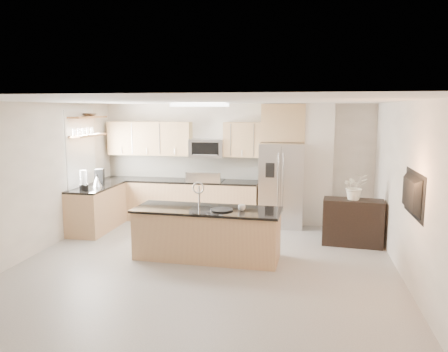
% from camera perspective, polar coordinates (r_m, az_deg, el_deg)
% --- Properties ---
extents(floor, '(6.50, 6.50, 0.00)m').
position_cam_1_polar(floor, '(6.98, -2.87, -12.13)').
color(floor, '#A7A29E').
rests_on(floor, ground).
extents(ceiling, '(6.00, 6.50, 0.02)m').
position_cam_1_polar(ceiling, '(6.52, -3.05, 9.75)').
color(ceiling, white).
rests_on(ceiling, wall_back).
extents(wall_back, '(6.00, 0.02, 2.60)m').
position_cam_1_polar(wall_back, '(9.78, 1.48, 1.79)').
color(wall_back, white).
rests_on(wall_back, floor).
extents(wall_front, '(6.00, 0.02, 2.60)m').
position_cam_1_polar(wall_front, '(3.64, -15.14, -10.54)').
color(wall_front, white).
rests_on(wall_front, floor).
extents(wall_left, '(0.02, 6.50, 2.60)m').
position_cam_1_polar(wall_left, '(7.88, -24.69, -0.71)').
color(wall_left, white).
rests_on(wall_left, floor).
extents(wall_right, '(0.02, 6.50, 2.60)m').
position_cam_1_polar(wall_right, '(6.62, 23.23, -2.29)').
color(wall_right, white).
rests_on(wall_right, floor).
extents(back_counter, '(3.55, 0.66, 1.44)m').
position_cam_1_polar(back_counter, '(9.88, -5.88, -3.06)').
color(back_counter, tan).
rests_on(back_counter, floor).
extents(left_counter, '(0.66, 1.50, 0.92)m').
position_cam_1_polar(left_counter, '(9.42, -16.27, -4.02)').
color(left_counter, tan).
rests_on(left_counter, floor).
extents(range, '(0.76, 0.64, 1.14)m').
position_cam_1_polar(range, '(9.71, -2.35, -3.22)').
color(range, black).
rests_on(range, floor).
extents(upper_cabinets, '(3.50, 0.33, 0.75)m').
position_cam_1_polar(upper_cabinets, '(9.86, -6.18, 4.86)').
color(upper_cabinets, tan).
rests_on(upper_cabinets, wall_back).
extents(microwave, '(0.76, 0.40, 0.40)m').
position_cam_1_polar(microwave, '(9.66, -2.23, 3.66)').
color(microwave, '#B5B5B8').
rests_on(microwave, upper_cabinets).
extents(refrigerator, '(0.92, 0.78, 1.78)m').
position_cam_1_polar(refrigerator, '(9.36, 7.52, -1.13)').
color(refrigerator, '#B5B5B8').
rests_on(refrigerator, floor).
extents(partition_column, '(0.60, 0.30, 2.60)m').
position_cam_1_polar(partition_column, '(9.52, 12.22, 1.40)').
color(partition_column, silver).
rests_on(partition_column, floor).
extents(window, '(0.04, 1.15, 1.65)m').
position_cam_1_polar(window, '(9.38, -18.23, 3.20)').
color(window, white).
rests_on(window, wall_left).
extents(shelf_lower, '(0.30, 1.20, 0.04)m').
position_cam_1_polar(shelf_lower, '(9.39, -17.34, 5.09)').
color(shelf_lower, '#96653C').
rests_on(shelf_lower, wall_left).
extents(shelf_upper, '(0.30, 1.20, 0.04)m').
position_cam_1_polar(shelf_upper, '(9.38, -17.44, 7.34)').
color(shelf_upper, '#96653C').
rests_on(shelf_upper, wall_left).
extents(ceiling_fixture, '(1.00, 0.50, 0.06)m').
position_cam_1_polar(ceiling_fixture, '(8.17, -3.15, 9.26)').
color(ceiling_fixture, white).
rests_on(ceiling_fixture, ceiling).
extents(island, '(2.47, 0.98, 1.27)m').
position_cam_1_polar(island, '(7.38, -2.20, -7.46)').
color(island, tan).
rests_on(island, floor).
extents(credenza, '(1.10, 0.54, 0.85)m').
position_cam_1_polar(credenza, '(8.39, 16.46, -5.83)').
color(credenza, black).
rests_on(credenza, floor).
extents(cup, '(0.15, 0.15, 0.10)m').
position_cam_1_polar(cup, '(7.13, 2.34, -4.14)').
color(cup, white).
rests_on(cup, island).
extents(platter, '(0.48, 0.48, 0.02)m').
position_cam_1_polar(platter, '(7.14, -0.34, -4.44)').
color(platter, black).
rests_on(platter, island).
extents(blender, '(0.17, 0.17, 0.40)m').
position_cam_1_polar(blender, '(8.88, -17.87, -0.71)').
color(blender, black).
rests_on(blender, left_counter).
extents(kettle, '(0.20, 0.20, 0.25)m').
position_cam_1_polar(kettle, '(9.25, -16.27, -0.64)').
color(kettle, '#B5B5B8').
rests_on(kettle, left_counter).
extents(coffee_maker, '(0.22, 0.25, 0.32)m').
position_cam_1_polar(coffee_maker, '(9.51, -15.94, -0.12)').
color(coffee_maker, black).
rests_on(coffee_maker, left_counter).
extents(bowl, '(0.35, 0.35, 0.08)m').
position_cam_1_polar(bowl, '(9.47, -17.14, 7.72)').
color(bowl, '#B5B5B8').
rests_on(bowl, shelf_upper).
extents(flower_vase, '(0.80, 0.75, 0.72)m').
position_cam_1_polar(flower_vase, '(8.23, 16.74, -0.50)').
color(flower_vase, white).
rests_on(flower_vase, credenza).
extents(television, '(0.14, 1.08, 0.62)m').
position_cam_1_polar(television, '(6.40, 22.86, -2.17)').
color(television, black).
rests_on(television, wall_right).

